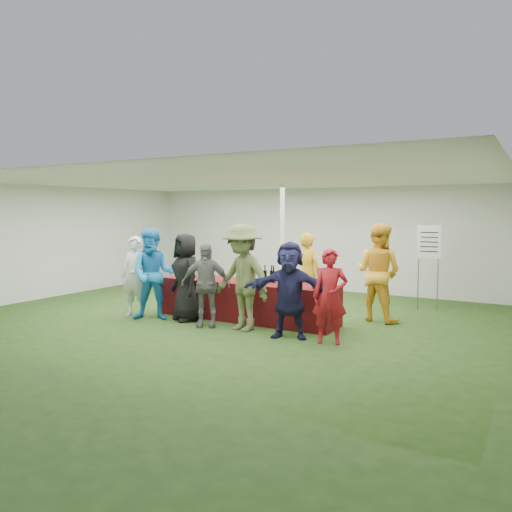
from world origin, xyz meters
The scene contains 18 objects.
ground centered at (0.00, 0.00, 0.00)m, with size 60.00×60.00×0.00m, color #284719.
tent centered at (0.50, 1.20, 1.35)m, with size 10.00×10.00×10.00m.
serving_table centered at (0.46, -0.21, 0.38)m, with size 3.60×0.80×0.75m, color maroon.
wine_bottles centered at (1.08, -0.07, 0.87)m, with size 0.66×0.16×0.32m.
wine_glasses centered at (-0.40, -0.48, 0.86)m, with size 1.11×0.14×0.16m.
water_bottle centered at (0.46, -0.13, 0.85)m, with size 0.07×0.07×0.23m.
bar_towel centered at (1.95, -0.16, 0.77)m, with size 0.25×0.18×0.03m, color white.
dump_bucket centered at (2.04, -0.43, 0.84)m, with size 0.23×0.23×0.18m, color slate.
wine_list_sign centered at (3.28, 2.56, 1.32)m, with size 0.50×0.03×1.80m.
staff_pourer centered at (1.24, 0.89, 0.83)m, with size 0.61×0.40×1.67m, color gold.
staff_back centered at (2.67, 0.98, 0.93)m, with size 0.91×0.71×1.87m, color gold.
customer_0 centered at (-1.66, -1.01, 0.80)m, with size 0.58×0.38×1.60m, color silver.
customer_1 centered at (-1.12, -1.09, 0.89)m, with size 0.86×0.67×1.77m, color #1E86D1.
customer_2 centered at (-0.53, -0.83, 0.84)m, with size 0.82×0.53×1.68m, color black.
customer_3 centered at (0.09, -1.05, 0.77)m, with size 0.90×0.37×1.54m, color slate.
customer_4 centered at (0.83, -0.97, 0.94)m, with size 1.21×0.70×1.88m, color #545B32.
customer_5 centered at (1.77, -1.02, 0.80)m, with size 1.49×0.47×1.61m, color #1A1A3F.
customer_6 centered at (2.49, -1.02, 0.76)m, with size 0.55×0.36×1.52m, color maroon.
Camera 1 is at (5.37, -8.35, 2.11)m, focal length 35.00 mm.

